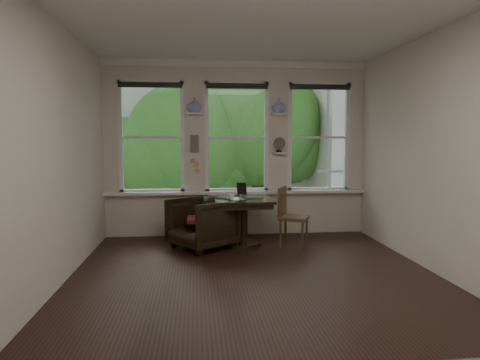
{
  "coord_description": "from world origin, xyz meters",
  "views": [
    {
      "loc": [
        -0.7,
        -5.17,
        1.67
      ],
      "look_at": [
        -0.08,
        0.9,
        1.08
      ],
      "focal_mm": 32.0,
      "sensor_mm": 36.0,
      "label": 1
    }
  ],
  "objects": [
    {
      "name": "wall_left",
      "position": [
        -2.25,
        0.0,
        1.5
      ],
      "size": [
        0.0,
        4.5,
        4.5
      ],
      "primitive_type": "plane",
      "rotation": [
        1.57,
        0.0,
        1.57
      ],
      "color": "beige",
      "rests_on": "ground"
    },
    {
      "name": "tablet",
      "position": [
        0.02,
        1.63,
        0.86
      ],
      "size": [
        0.18,
        0.12,
        0.22
      ],
      "primitive_type": "cube",
      "rotation": [
        -0.26,
        0.0,
        0.32
      ],
      "color": "black",
      "rests_on": "table"
    },
    {
      "name": "vase_left",
      "position": [
        -0.72,
        2.15,
        2.24
      ],
      "size": [
        0.24,
        0.24,
        0.25
      ],
      "primitive_type": "imported",
      "color": "white",
      "rests_on": "shelf_left"
    },
    {
      "name": "shelf_left",
      "position": [
        -0.72,
        2.15,
        2.1
      ],
      "size": [
        0.26,
        0.16,
        0.03
      ],
      "primitive_type": "cube",
      "color": "white",
      "rests_on": "ground"
    },
    {
      "name": "desk_fan",
      "position": [
        0.72,
        2.13,
        1.53
      ],
      "size": [
        0.2,
        0.2,
        0.24
      ],
      "primitive_type": null,
      "color": "#59544F",
      "rests_on": "ground"
    },
    {
      "name": "mug",
      "position": [
        -0.18,
        1.24,
        0.8
      ],
      "size": [
        0.12,
        0.12,
        0.09
      ],
      "primitive_type": "imported",
      "rotation": [
        0.0,
        0.0,
        -0.18
      ],
      "color": "white",
      "rests_on": "table"
    },
    {
      "name": "window_left",
      "position": [
        -1.45,
        2.25,
        1.7
      ],
      "size": [
        1.1,
        0.12,
        1.9
      ],
      "primitive_type": null,
      "color": "white",
      "rests_on": "ground"
    },
    {
      "name": "wall_back",
      "position": [
        0.0,
        2.25,
        1.5
      ],
      "size": [
        4.5,
        0.0,
        4.5
      ],
      "primitive_type": "plane",
      "rotation": [
        1.57,
        0.0,
        0.0
      ],
      "color": "beige",
      "rests_on": "ground"
    },
    {
      "name": "sticky_notes",
      "position": [
        -0.72,
        2.19,
        1.25
      ],
      "size": [
        0.16,
        0.01,
        0.24
      ],
      "primitive_type": null,
      "color": "pink",
      "rests_on": "ground"
    },
    {
      "name": "window_right",
      "position": [
        1.45,
        2.25,
        1.7
      ],
      "size": [
        1.1,
        0.12,
        1.9
      ],
      "primitive_type": null,
      "color": "white",
      "rests_on": "ground"
    },
    {
      "name": "wall_right",
      "position": [
        2.25,
        0.0,
        1.5
      ],
      "size": [
        0.0,
        4.5,
        4.5
      ],
      "primitive_type": "plane",
      "rotation": [
        1.57,
        0.0,
        -1.57
      ],
      "color": "beige",
      "rests_on": "ground"
    },
    {
      "name": "cushion_red",
      "position": [
        -0.62,
        1.29,
        0.45
      ],
      "size": [
        0.45,
        0.45,
        0.06
      ],
      "primitive_type": "cube",
      "color": "maroon",
      "rests_on": "armchair_left"
    },
    {
      "name": "vase_right",
      "position": [
        0.72,
        2.15,
        2.24
      ],
      "size": [
        0.24,
        0.24,
        0.25
      ],
      "primitive_type": "imported",
      "color": "white",
      "rests_on": "shelf_right"
    },
    {
      "name": "ceiling",
      "position": [
        0.0,
        0.0,
        3.0
      ],
      "size": [
        4.5,
        4.5,
        0.0
      ],
      "primitive_type": "plane",
      "rotation": [
        3.14,
        0.0,
        0.0
      ],
      "color": "silver",
      "rests_on": "ground"
    },
    {
      "name": "intercom",
      "position": [
        -0.72,
        2.18,
        1.6
      ],
      "size": [
        0.14,
        0.06,
        0.28
      ],
      "primitive_type": "cube",
      "color": "#59544F",
      "rests_on": "ground"
    },
    {
      "name": "drinking_glass",
      "position": [
        -0.01,
        1.07,
        0.8
      ],
      "size": [
        0.14,
        0.14,
        0.1
      ],
      "primitive_type": "imported",
      "rotation": [
        0.0,
        0.0,
        0.07
      ],
      "color": "white",
      "rests_on": "table"
    },
    {
      "name": "window_center",
      "position": [
        0.0,
        2.25,
        1.7
      ],
      "size": [
        1.1,
        0.12,
        1.9
      ],
      "primitive_type": null,
      "color": "white",
      "rests_on": "ground"
    },
    {
      "name": "shelf_right",
      "position": [
        0.72,
        2.15,
        2.1
      ],
      "size": [
        0.26,
        0.16,
        0.03
      ],
      "primitive_type": "cube",
      "color": "white",
      "rests_on": "ground"
    },
    {
      "name": "armchair_left",
      "position": [
        -0.62,
        1.29,
        0.39
      ],
      "size": [
        1.19,
        1.18,
        0.78
      ],
      "primitive_type": "imported",
      "rotation": [
        0.0,
        0.0,
        -0.92
      ],
      "color": "black",
      "rests_on": "ground"
    },
    {
      "name": "ground",
      "position": [
        0.0,
        0.0,
        0.0
      ],
      "size": [
        4.5,
        4.5,
        0.0
      ],
      "primitive_type": "plane",
      "color": "black",
      "rests_on": "ground"
    },
    {
      "name": "laptop",
      "position": [
        0.13,
        1.29,
        0.76
      ],
      "size": [
        0.36,
        0.24,
        0.03
      ],
      "primitive_type": "imported",
      "rotation": [
        0.0,
        0.0,
        -0.05
      ],
      "color": "black",
      "rests_on": "table"
    },
    {
      "name": "papers",
      "position": [
        -0.09,
        1.35,
        0.75
      ],
      "size": [
        0.3,
        0.35,
        0.0
      ],
      "primitive_type": "cube",
      "rotation": [
        0.0,
        0.0,
        0.28
      ],
      "color": "silver",
      "rests_on": "table"
    },
    {
      "name": "side_chair_right",
      "position": [
        0.8,
        1.26,
        0.46
      ],
      "size": [
        0.56,
        0.56,
        0.92
      ],
      "primitive_type": null,
      "rotation": [
        0.0,
        0.0,
        1.13
      ],
      "color": "#4C331B",
      "rests_on": "ground"
    },
    {
      "name": "wall_front",
      "position": [
        0.0,
        -2.25,
        1.5
      ],
      "size": [
        4.5,
        0.0,
        4.5
      ],
      "primitive_type": "plane",
      "rotation": [
        -1.57,
        0.0,
        0.0
      ],
      "color": "beige",
      "rests_on": "ground"
    },
    {
      "name": "table",
      "position": [
        0.02,
        1.4,
        0.38
      ],
      "size": [
        0.9,
        0.9,
        0.75
      ],
      "primitive_type": null,
      "color": "black",
      "rests_on": "ground"
    }
  ]
}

